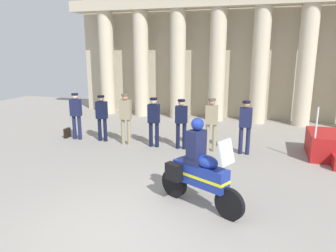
{
  "coord_description": "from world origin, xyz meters",
  "views": [
    {
      "loc": [
        2.41,
        -4.62,
        3.21
      ],
      "look_at": [
        -0.05,
        3.27,
        1.22
      ],
      "focal_mm": 33.85,
      "sensor_mm": 36.0,
      "label": 1
    }
  ],
  "objects": [
    {
      "name": "officer_in_row_2",
      "position": [
        -2.15,
        5.09,
        1.04
      ],
      "size": [
        0.39,
        0.24,
        1.77
      ],
      "rotation": [
        0.0,
        0.0,
        3.21
      ],
      "color": "gray",
      "rests_on": "ground_plane"
    },
    {
      "name": "motorcycle_with_rider",
      "position": [
        1.17,
        1.4,
        0.79
      ],
      "size": [
        1.92,
        1.13,
        1.9
      ],
      "rotation": [
        0.0,
        0.0,
        -0.46
      ],
      "color": "black",
      "rests_on": "ground_plane"
    },
    {
      "name": "officer_in_row_5",
      "position": [
        0.8,
        5.19,
        1.02
      ],
      "size": [
        0.39,
        0.24,
        1.73
      ],
      "rotation": [
        0.0,
        0.0,
        3.21
      ],
      "color": "gray",
      "rests_on": "ground_plane"
    },
    {
      "name": "officer_in_row_6",
      "position": [
        1.86,
        5.21,
        1.0
      ],
      "size": [
        0.39,
        0.24,
        1.7
      ],
      "rotation": [
        0.0,
        0.0,
        3.21
      ],
      "color": "#191E42",
      "rests_on": "ground_plane"
    },
    {
      "name": "officer_in_row_0",
      "position": [
        -4.14,
        5.15,
        1.0
      ],
      "size": [
        0.39,
        0.24,
        1.7
      ],
      "rotation": [
        0.0,
        0.0,
        3.21
      ],
      "color": "#191E42",
      "rests_on": "ground_plane"
    },
    {
      "name": "officer_in_row_3",
      "position": [
        -1.12,
        5.11,
        0.99
      ],
      "size": [
        0.39,
        0.24,
        1.68
      ],
      "rotation": [
        0.0,
        0.0,
        3.21
      ],
      "color": "black",
      "rests_on": "ground_plane"
    },
    {
      "name": "briefcase_on_ground",
      "position": [
        -4.63,
        5.22,
        0.18
      ],
      "size": [
        0.1,
        0.32,
        0.36
      ],
      "primitive_type": "cube",
      "color": "black",
      "rests_on": "ground_plane"
    },
    {
      "name": "colonnade_backdrop",
      "position": [
        0.21,
        10.47,
        3.1
      ],
      "size": [
        14.5,
        1.58,
        5.9
      ],
      "color": "#B6AB91",
      "rests_on": "ground_plane"
    },
    {
      "name": "ground_plane",
      "position": [
        0.0,
        0.0,
        0.0
      ],
      "size": [
        28.0,
        28.0,
        0.0
      ],
      "primitive_type": "plane",
      "color": "gray"
    },
    {
      "name": "officer_in_row_4",
      "position": [
        -0.19,
        5.16,
        0.98
      ],
      "size": [
        0.39,
        0.24,
        1.66
      ],
      "rotation": [
        0.0,
        0.0,
        3.21
      ],
      "color": "black",
      "rests_on": "ground_plane"
    },
    {
      "name": "officer_in_row_1",
      "position": [
        -3.13,
        5.22,
        0.98
      ],
      "size": [
        0.39,
        0.24,
        1.66
      ],
      "rotation": [
        0.0,
        0.0,
        3.21
      ],
      "color": "black",
      "rests_on": "ground_plane"
    }
  ]
}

